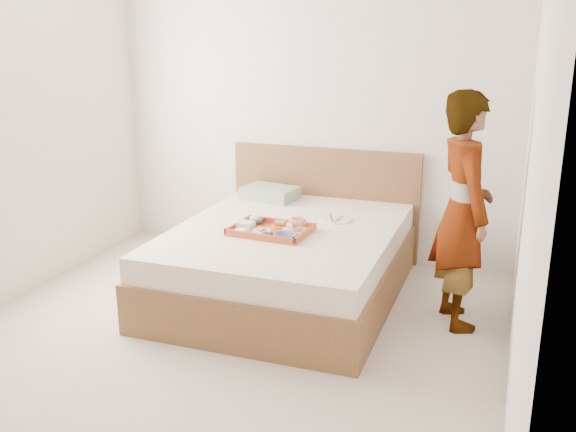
% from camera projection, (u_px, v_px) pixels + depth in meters
% --- Properties ---
extents(ground, '(3.50, 4.00, 0.01)m').
position_uv_depth(ground, '(210.00, 352.00, 3.98)').
color(ground, '#BDB0A0').
rests_on(ground, ground).
extents(wall_back, '(3.50, 0.01, 2.60)m').
position_uv_depth(wall_back, '(311.00, 106.00, 5.42)').
color(wall_back, silver).
rests_on(wall_back, ground).
extents(wall_right, '(0.01, 4.00, 2.60)m').
position_uv_depth(wall_right, '(532.00, 167.00, 3.04)').
color(wall_right, silver).
rests_on(wall_right, ground).
extents(bed, '(1.65, 2.00, 0.53)m').
position_uv_depth(bed, '(286.00, 261.00, 4.76)').
color(bed, brown).
rests_on(bed, ground).
extents(headboard, '(1.65, 0.06, 0.95)m').
position_uv_depth(headboard, '(324.00, 202.00, 5.58)').
color(headboard, brown).
rests_on(headboard, ground).
extents(pillow, '(0.48, 0.37, 0.11)m').
position_uv_depth(pillow, '(270.00, 193.00, 5.45)').
color(pillow, '#86A08B').
rests_on(pillow, bed).
extents(tray, '(0.57, 0.43, 0.05)m').
position_uv_depth(tray, '(271.00, 230.00, 4.56)').
color(tray, '#B15829').
rests_on(tray, bed).
extents(prawn_plate, '(0.20, 0.20, 0.01)m').
position_uv_depth(prawn_plate, '(295.00, 231.00, 4.55)').
color(prawn_plate, white).
rests_on(prawn_plate, tray).
extents(navy_bowl_big, '(0.16, 0.16, 0.04)m').
position_uv_depth(navy_bowl_big, '(286.00, 236.00, 4.38)').
color(navy_bowl_big, '#141B42').
rests_on(navy_bowl_big, tray).
extents(sauce_dish, '(0.08, 0.08, 0.03)m').
position_uv_depth(sauce_dish, '(268.00, 235.00, 4.41)').
color(sauce_dish, black).
rests_on(sauce_dish, tray).
extents(meat_plate, '(0.14, 0.14, 0.01)m').
position_uv_depth(meat_plate, '(261.00, 231.00, 4.54)').
color(meat_plate, white).
rests_on(meat_plate, tray).
extents(bread_plate, '(0.14, 0.14, 0.01)m').
position_uv_depth(bread_plate, '(280.00, 226.00, 4.66)').
color(bread_plate, orange).
rests_on(bread_plate, tray).
extents(salad_bowl, '(0.13, 0.13, 0.04)m').
position_uv_depth(salad_bowl, '(256.00, 221.00, 4.73)').
color(salad_bowl, '#141B42').
rests_on(salad_bowl, tray).
extents(plastic_tub, '(0.12, 0.10, 0.05)m').
position_uv_depth(plastic_tub, '(246.00, 225.00, 4.61)').
color(plastic_tub, silver).
rests_on(plastic_tub, tray).
extents(cheese_round, '(0.08, 0.08, 0.03)m').
position_uv_depth(cheese_round, '(240.00, 231.00, 4.51)').
color(cheese_round, white).
rests_on(cheese_round, tray).
extents(dinner_plate, '(0.25, 0.25, 0.01)m').
position_uv_depth(dinner_plate, '(335.00, 220.00, 4.86)').
color(dinner_plate, white).
rests_on(dinner_plate, bed).
extents(person, '(0.57, 0.68, 1.57)m').
position_uv_depth(person, '(463.00, 211.00, 4.18)').
color(person, silver).
rests_on(person, ground).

